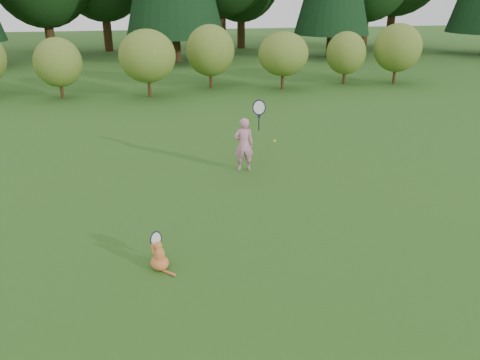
{
  "coord_description": "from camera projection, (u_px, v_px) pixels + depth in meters",
  "views": [
    {
      "loc": [
        -1.5,
        -7.41,
        4.08
      ],
      "look_at": [
        0.2,
        0.8,
        0.7
      ],
      "focal_mm": 35.0,
      "sensor_mm": 36.0,
      "label": 1
    }
  ],
  "objects": [
    {
      "name": "tennis_ball",
      "position": [
        275.0,
        141.0,
        10.22
      ],
      "size": [
        0.06,
        0.06,
        0.06
      ],
      "color": "gold",
      "rests_on": "ground"
    },
    {
      "name": "ground",
      "position": [
        238.0,
        232.0,
        8.54
      ],
      "size": [
        100.0,
        100.0,
        0.0
      ],
      "primitive_type": "plane",
      "color": "#245517",
      "rests_on": "ground"
    },
    {
      "name": "cat",
      "position": [
        159.0,
        254.0,
        7.35
      ],
      "size": [
        0.45,
        0.68,
        0.65
      ],
      "rotation": [
        0.0,
        0.0,
        0.32
      ],
      "color": "orange",
      "rests_on": "ground"
    },
    {
      "name": "child",
      "position": [
        244.0,
        143.0,
        11.26
      ],
      "size": [
        0.75,
        0.45,
        1.97
      ],
      "rotation": [
        0.0,
        0.0,
        3.09
      ],
      "color": "pink",
      "rests_on": "ground"
    },
    {
      "name": "shrub_row",
      "position": [
        177.0,
        60.0,
        19.82
      ],
      "size": [
        28.0,
        3.0,
        2.8
      ],
      "primitive_type": null,
      "color": "#516820",
      "rests_on": "ground"
    }
  ]
}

